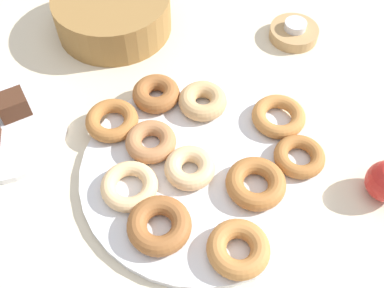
{
  "coord_description": "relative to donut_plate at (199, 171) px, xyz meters",
  "views": [
    {
      "loc": [
        -0.17,
        -0.35,
        0.63
      ],
      "look_at": [
        0.0,
        0.03,
        0.04
      ],
      "focal_mm": 42.73,
      "sensor_mm": 36.0,
      "label": 1
    }
  ],
  "objects": [
    {
      "name": "ground_plane",
      "position": [
        0.0,
        0.0,
        -0.01
      ],
      "size": [
        2.4,
        2.4,
        0.0
      ],
      "primitive_type": "plane",
      "color": "beige"
    },
    {
      "name": "donut_plate",
      "position": [
        0.0,
        0.0,
        0.0
      ],
      "size": [
        0.38,
        0.38,
        0.01
      ],
      "primitive_type": "cylinder",
      "color": "silver",
      "rests_on": "ground_plane"
    },
    {
      "name": "donut_0",
      "position": [
        -0.06,
        0.07,
        0.02
      ],
      "size": [
        0.1,
        0.1,
        0.03
      ],
      "primitive_type": "torus",
      "rotation": [
        0.0,
        0.0,
        2.88
      ],
      "color": "#B27547",
      "rests_on": "donut_plate"
    },
    {
      "name": "donut_1",
      "position": [
        -0.01,
        0.17,
        0.02
      ],
      "size": [
        0.11,
        0.11,
        0.03
      ],
      "primitive_type": "torus",
      "rotation": [
        0.0,
        0.0,
        5.76
      ],
      "color": "#995B2D",
      "rests_on": "donut_plate"
    },
    {
      "name": "donut_2",
      "position": [
        -0.01,
        -0.15,
        0.02
      ],
      "size": [
        0.1,
        0.1,
        0.03
      ],
      "primitive_type": "torus",
      "rotation": [
        0.0,
        0.0,
        6.13
      ],
      "color": "#BC7A3D",
      "rests_on": "donut_plate"
    },
    {
      "name": "donut_3",
      "position": [
        0.06,
        0.12,
        0.02
      ],
      "size": [
        0.12,
        0.12,
        0.03
      ],
      "primitive_type": "torus",
      "rotation": [
        0.0,
        0.0,
        2.09
      ],
      "color": "tan",
      "rests_on": "donut_plate"
    },
    {
      "name": "donut_4",
      "position": [
        0.06,
        -0.07,
        0.02
      ],
      "size": [
        0.1,
        0.1,
        0.03
      ],
      "primitive_type": "torus",
      "rotation": [
        0.0,
        0.0,
        3.2
      ],
      "color": "#AD6B33",
      "rests_on": "donut_plate"
    },
    {
      "name": "donut_5",
      "position": [
        -0.1,
        -0.07,
        0.02
      ],
      "size": [
        0.11,
        0.11,
        0.03
      ],
      "primitive_type": "torus",
      "rotation": [
        0.0,
        0.0,
        3.31
      ],
      "color": "#995B2D",
      "rests_on": "donut_plate"
    },
    {
      "name": "donut_6",
      "position": [
        0.16,
        0.04,
        0.02
      ],
      "size": [
        0.13,
        0.13,
        0.02
      ],
      "primitive_type": "torus",
      "rotation": [
        0.0,
        0.0,
        5.35
      ],
      "color": "#BC7A3D",
      "rests_on": "donut_plate"
    },
    {
      "name": "donut_7",
      "position": [
        -0.11,
        0.01,
        0.02
      ],
      "size": [
        0.12,
        0.12,
        0.02
      ],
      "primitive_type": "torus",
      "rotation": [
        0.0,
        0.0,
        2.05
      ],
      "color": "#EABC84",
      "rests_on": "donut_plate"
    },
    {
      "name": "donut_8",
      "position": [
        -0.1,
        0.14,
        0.02
      ],
      "size": [
        0.09,
        0.09,
        0.02
      ],
      "primitive_type": "torus",
      "rotation": [
        0.0,
        0.0,
        6.26
      ],
      "color": "#AD6B33",
      "rests_on": "donut_plate"
    },
    {
      "name": "donut_9",
      "position": [
        -0.02,
        0.0,
        0.02
      ],
      "size": [
        0.09,
        0.09,
        0.03
      ],
      "primitive_type": "torus",
      "rotation": [
        0.0,
        0.0,
        3.03
      ],
      "color": "#EABC84",
      "rests_on": "donut_plate"
    },
    {
      "name": "donut_10",
      "position": [
        0.15,
        -0.05,
        0.02
      ],
      "size": [
        0.11,
        0.11,
        0.02
      ],
      "primitive_type": "torus",
      "rotation": [
        0.0,
        0.0,
        4.31
      ],
      "color": "#AD6B33",
      "rests_on": "donut_plate"
    },
    {
      "name": "cake_plate",
      "position": [
        -0.27,
        0.21,
        -0.0
      ],
      "size": [
        0.21,
        0.21,
        0.01
      ],
      "primitive_type": "cylinder",
      "color": "silver",
      "rests_on": "ground_plane"
    },
    {
      "name": "brownie_far",
      "position": [
        -0.25,
        0.24,
        0.03
      ],
      "size": [
        0.05,
        0.05,
        0.04
      ],
      "primitive_type": "cube",
      "rotation": [
        0.0,
        0.0,
        0.09
      ],
      "color": "#472819",
      "rests_on": "cake_plate"
    },
    {
      "name": "candle_holder",
      "position": [
        0.31,
        0.22,
        0.01
      ],
      "size": [
        0.1,
        0.1,
        0.02
      ],
      "primitive_type": "cylinder",
      "color": "tan",
      "rests_on": "ground_plane"
    },
    {
      "name": "tealight",
      "position": [
        0.31,
        0.22,
        0.02
      ],
      "size": [
        0.04,
        0.04,
        0.01
      ],
      "primitive_type": "cylinder",
      "color": "silver",
      "rests_on": "candle_holder"
    },
    {
      "name": "basket",
      "position": [
        -0.02,
        0.39,
        0.03
      ],
      "size": [
        0.33,
        0.33,
        0.08
      ],
      "primitive_type": "cylinder",
      "rotation": [
        0.0,
        0.0,
        0.69
      ],
      "color": "olive",
      "rests_on": "ground_plane"
    }
  ]
}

